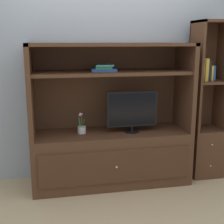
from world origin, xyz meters
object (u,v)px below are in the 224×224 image
(magazine_stack, at_px, (104,68))
(potted_plant, at_px, (82,129))
(bookshelf_tall, at_px, (205,125))
(upright_book_row, at_px, (205,70))
(tv_monitor, at_px, (132,110))
(media_console, at_px, (111,141))

(magazine_stack, bearing_deg, potted_plant, 177.60)
(magazine_stack, bearing_deg, bookshelf_tall, 0.43)
(potted_plant, relative_size, upright_book_row, 0.91)
(potted_plant, height_order, upright_book_row, upright_book_row)
(tv_monitor, xyz_separation_m, bookshelf_tall, (0.96, 0.06, -0.24))
(tv_monitor, height_order, magazine_stack, magazine_stack)
(tv_monitor, relative_size, magazine_stack, 1.89)
(magazine_stack, xyz_separation_m, bookshelf_tall, (1.28, 0.01, -0.73))
(media_console, height_order, tv_monitor, media_console)
(media_console, bearing_deg, bookshelf_tall, 0.14)
(bookshelf_tall, xyz_separation_m, upright_book_row, (-0.06, -0.01, 0.68))
(upright_book_row, bearing_deg, bookshelf_tall, 10.46)
(potted_plant, bearing_deg, media_console, -0.69)
(media_console, height_order, magazine_stack, media_console)
(tv_monitor, relative_size, upright_book_row, 2.19)
(potted_plant, height_order, magazine_stack, magazine_stack)
(upright_book_row, bearing_deg, potted_plant, 179.53)
(bookshelf_tall, bearing_deg, potted_plant, 179.96)
(tv_monitor, bearing_deg, upright_book_row, 3.16)
(media_console, relative_size, potted_plant, 7.50)
(media_console, bearing_deg, upright_book_row, -0.40)
(tv_monitor, relative_size, bookshelf_tall, 0.31)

